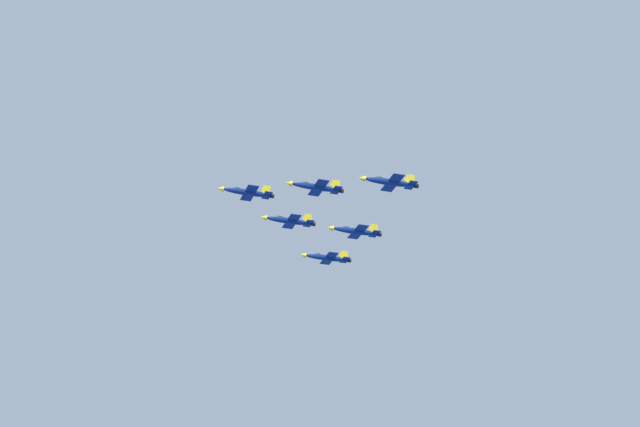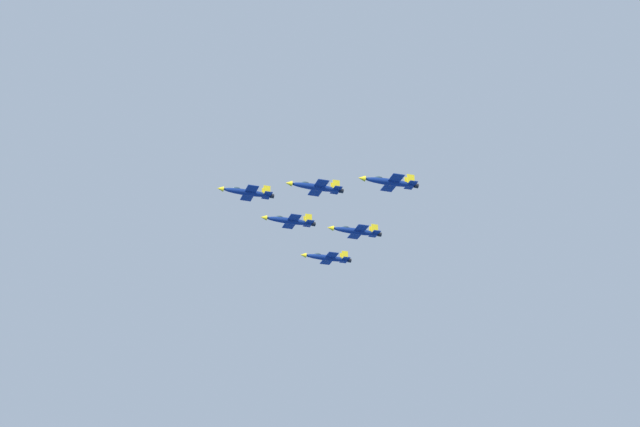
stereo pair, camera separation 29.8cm
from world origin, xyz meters
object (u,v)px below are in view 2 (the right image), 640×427
jet_left_wingman (316,187)px  jet_right_wingman (289,221)px  jet_left_outer (390,182)px  jet_right_outer (327,258)px  jet_lead (247,192)px  jet_slot_rear (356,231)px

jet_left_wingman → jet_right_wingman: size_ratio=0.97×
jet_left_outer → jet_right_outer: 50.08m
jet_lead → jet_left_wingman: jet_lead is taller
jet_right_wingman → jet_left_wingman: bearing=89.5°
jet_lead → jet_left_outer: size_ratio=0.98×
jet_left_wingman → jet_slot_rear: bearing=-140.1°
jet_lead → jet_left_outer: bearing=138.6°
jet_left_wingman → jet_left_outer: bearing=139.2°
jet_left_wingman → jet_right_outer: size_ratio=0.98×
jet_lead → jet_right_outer: bearing=-140.6°
jet_right_outer → jet_slot_rear: size_ratio=1.02×
jet_right_outer → jet_left_wingman: bearing=68.7°
jet_left_outer → jet_slot_rear: size_ratio=1.01×
jet_left_wingman → jet_right_outer: jet_left_wingman is taller
jet_slot_rear → jet_right_outer: bearing=-90.7°
jet_right_outer → jet_slot_rear: jet_right_outer is taller
jet_lead → jet_left_wingman: 19.48m
jet_lead → jet_left_outer: 38.97m
jet_lead → jet_right_outer: (-26.90, -27.77, -4.63)m
jet_right_wingman → jet_right_outer: jet_right_wingman is taller
jet_right_wingman → jet_left_outer: jet_right_wingman is taller
jet_right_wingman → jet_right_outer: (-13.45, -13.89, -4.15)m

